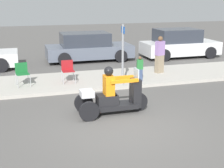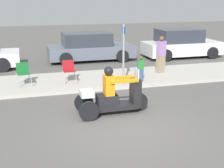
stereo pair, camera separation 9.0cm
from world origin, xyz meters
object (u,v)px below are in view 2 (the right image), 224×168
object	(u,v)px
spectator_with_child	(141,69)
street_sign	(124,52)
parked_car_lot_right	(89,47)
folding_chair_set_back	(69,69)
parked_car_lot_left	(181,44)
motorcycle_trike	(112,97)
spectator_mid_group	(161,55)
folding_chair_curbside	(23,72)

from	to	relation	value
spectator_with_child	street_sign	world-z (taller)	street_sign
parked_car_lot_right	folding_chair_set_back	bearing A→B (deg)	-111.41
folding_chair_set_back	parked_car_lot_left	distance (m)	7.80
motorcycle_trike	spectator_with_child	world-z (taller)	motorcycle_trike
spectator_mid_group	street_sign	world-z (taller)	street_sign
spectator_mid_group	street_sign	bearing A→B (deg)	-147.63
parked_car_lot_right	spectator_with_child	bearing A→B (deg)	-79.65
motorcycle_trike	street_sign	world-z (taller)	street_sign
parked_car_lot_left	street_sign	xyz separation A→B (m)	(-4.87, -4.83, 0.59)
folding_chair_curbside	spectator_mid_group	bearing A→B (deg)	3.96
spectator_with_child	parked_car_lot_left	xyz separation A→B (m)	(4.10, 4.57, 0.14)
spectator_mid_group	parked_car_lot_left	distance (m)	4.49
street_sign	motorcycle_trike	bearing A→B (deg)	-114.51
spectator_mid_group	folding_chair_curbside	distance (m)	5.63
motorcycle_trike	street_sign	distance (m)	2.80
spectator_with_child	folding_chair_curbside	world-z (taller)	spectator_with_child
motorcycle_trike	folding_chair_curbside	size ratio (longest dim) A/B	2.57
spectator_with_child	spectator_mid_group	xyz separation A→B (m)	(1.31, 1.06, 0.28)
street_sign	parked_car_lot_left	bearing A→B (deg)	44.74
motorcycle_trike	street_sign	xyz separation A→B (m)	(1.11, 2.44, 0.82)
parked_car_lot_right	street_sign	world-z (taller)	street_sign
spectator_with_child	parked_car_lot_right	world-z (taller)	parked_car_lot_right
folding_chair_set_back	parked_car_lot_left	xyz separation A→B (m)	(6.75, 3.92, 0.10)
spectator_with_child	street_sign	distance (m)	1.10
folding_chair_set_back	folding_chair_curbside	xyz separation A→B (m)	(-1.66, 0.02, 0.00)
folding_chair_curbside	street_sign	distance (m)	3.72
folding_chair_curbside	parked_car_lot_left	bearing A→B (deg)	24.88
folding_chair_curbside	parked_car_lot_left	xyz separation A→B (m)	(8.41, 3.90, 0.10)
motorcycle_trike	parked_car_lot_left	distance (m)	9.42
folding_chair_curbside	street_sign	bearing A→B (deg)	-14.75
spectator_mid_group	folding_chair_set_back	xyz separation A→B (m)	(-3.95, -0.41, -0.24)
spectator_with_child	parked_car_lot_left	bearing A→B (deg)	48.12
spectator_mid_group	folding_chair_curbside	size ratio (longest dim) A/B	1.89
street_sign	folding_chair_set_back	bearing A→B (deg)	154.04
folding_chair_curbside	parked_car_lot_left	world-z (taller)	parked_car_lot_left
spectator_with_child	street_sign	xyz separation A→B (m)	(-0.77, -0.26, 0.73)
folding_chair_set_back	spectator_with_child	bearing A→B (deg)	-13.89
spectator_mid_group	parked_car_lot_right	size ratio (longest dim) A/B	0.35
folding_chair_curbside	street_sign	xyz separation A→B (m)	(3.53, -0.93, 0.69)
spectator_mid_group	parked_car_lot_right	bearing A→B (deg)	119.23
spectator_with_child	parked_car_lot_right	size ratio (longest dim) A/B	0.22
folding_chair_set_back	parked_car_lot_left	size ratio (longest dim) A/B	0.20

